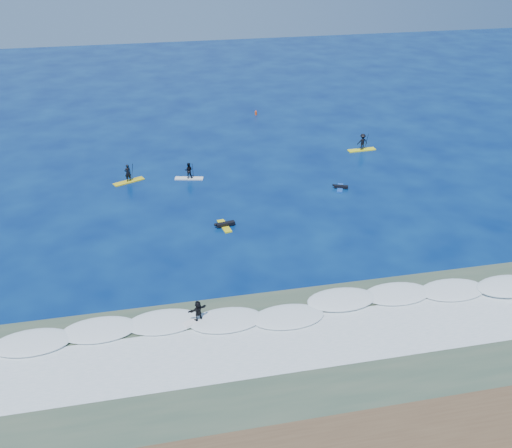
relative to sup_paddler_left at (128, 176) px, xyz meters
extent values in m
plane|color=#04154C|center=(8.92, -13.15, -0.67)|extent=(160.00, 160.00, 0.00)
cube|color=#374C3B|center=(8.92, -27.15, -0.66)|extent=(90.00, 13.00, 0.01)
cube|color=white|center=(8.92, -23.15, -0.67)|extent=(40.00, 6.00, 0.30)
cube|color=silver|center=(8.92, -26.15, -0.67)|extent=(34.00, 5.00, 0.02)
cube|color=yellow|center=(0.00, 0.00, -0.62)|extent=(3.10, 1.92, 0.10)
imported|color=black|center=(0.00, 0.00, 0.31)|extent=(0.75, 0.64, 1.75)
cylinder|color=black|center=(0.42, 0.18, 0.25)|extent=(0.32, 0.66, 2.04)
cube|color=black|center=(0.42, 0.18, -0.72)|extent=(0.12, 0.03, 0.30)
cube|color=white|center=(5.86, -0.45, -0.62)|extent=(2.87, 1.30, 0.09)
imported|color=black|center=(5.86, -0.45, 0.23)|extent=(0.89, 0.76, 1.60)
cylinder|color=black|center=(6.26, -0.55, 0.17)|extent=(0.18, 0.63, 1.87)
cube|color=black|center=(6.26, -0.55, -0.71)|extent=(0.11, 0.03, 0.28)
cube|color=yellow|center=(25.37, 3.30, -0.62)|extent=(3.17, 0.96, 0.10)
imported|color=black|center=(25.37, 3.30, 0.34)|extent=(1.20, 0.73, 1.80)
cylinder|color=black|center=(25.84, 3.33, 0.27)|extent=(0.09, 0.72, 2.10)
cube|color=black|center=(25.84, 3.33, -0.72)|extent=(0.13, 0.03, 0.31)
cube|color=yellow|center=(7.77, -10.76, -0.61)|extent=(0.99, 2.36, 0.11)
cube|color=black|center=(7.88, -10.74, -0.43)|extent=(1.63, 0.67, 0.26)
sphere|color=black|center=(6.99, -10.89, -0.32)|extent=(0.26, 0.26, 0.26)
cube|color=#184BB4|center=(19.77, -5.61, -0.62)|extent=(1.19, 1.97, 0.09)
cube|color=black|center=(19.85, -5.64, -0.47)|extent=(1.35, 0.81, 0.22)
sphere|color=black|center=(19.16, -5.36, -0.38)|extent=(0.22, 0.22, 0.22)
cube|color=white|center=(4.17, -22.98, -0.46)|extent=(2.16, 1.33, 0.11)
imported|color=black|center=(4.17, -22.98, 0.30)|extent=(1.37, 0.88, 1.41)
cylinder|color=#E44514|center=(16.41, 17.78, -0.44)|extent=(0.28, 0.28, 0.46)
cone|color=#E44514|center=(16.41, 17.78, -0.10)|extent=(0.20, 0.20, 0.22)
camera|label=1|loc=(1.87, -52.24, 22.71)|focal=40.00mm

